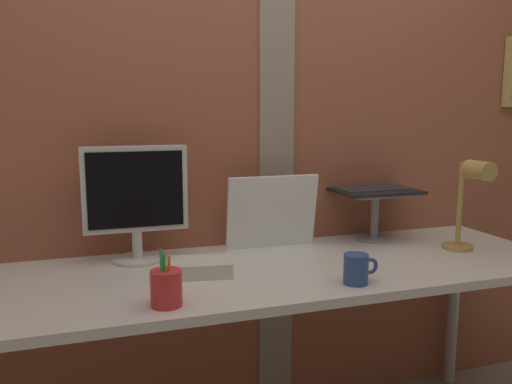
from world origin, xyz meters
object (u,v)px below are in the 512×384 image
(monitor, at_px, (136,196))
(pen_cup, at_px, (166,288))
(laptop, at_px, (367,177))
(whiteboard_panel, at_px, (272,212))
(coffee_mug, at_px, (357,269))
(desk_lamp, at_px, (470,196))

(monitor, bearing_deg, pen_cup, -86.05)
(laptop, bearing_deg, whiteboard_panel, -173.80)
(pen_cup, xyz_separation_m, coffee_mug, (0.59, 0.00, -0.00))
(whiteboard_panel, bearing_deg, monitor, -177.19)
(pen_cup, bearing_deg, whiteboard_panel, 45.08)
(laptop, height_order, coffee_mug, laptop)
(desk_lamp, distance_m, coffee_mug, 0.64)
(coffee_mug, bearing_deg, laptop, 57.49)
(coffee_mug, bearing_deg, whiteboard_panel, 101.51)
(laptop, xyz_separation_m, pen_cup, (-0.94, -0.54, -0.21))
(monitor, relative_size, laptop, 1.23)
(monitor, xyz_separation_m, whiteboard_panel, (0.52, 0.03, -0.09))
(laptop, distance_m, coffee_mug, 0.68)
(pen_cup, relative_size, coffee_mug, 1.43)
(pen_cup, bearing_deg, monitor, 93.95)
(monitor, bearing_deg, laptop, 4.37)
(whiteboard_panel, distance_m, desk_lamp, 0.75)
(whiteboard_panel, bearing_deg, pen_cup, -134.92)
(pen_cup, bearing_deg, coffee_mug, 0.02)
(whiteboard_panel, xyz_separation_m, coffee_mug, (0.10, -0.49, -0.10))
(monitor, height_order, whiteboard_panel, monitor)
(desk_lamp, xyz_separation_m, coffee_mug, (-0.58, -0.19, -0.17))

